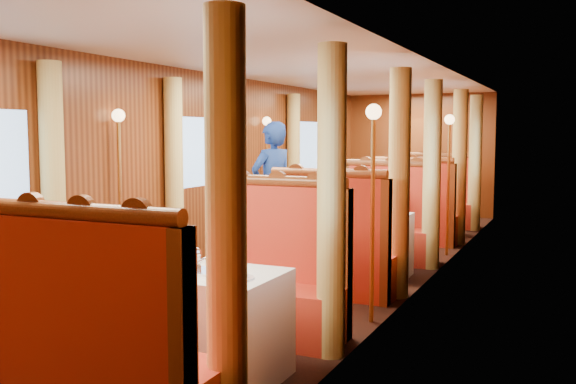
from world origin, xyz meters
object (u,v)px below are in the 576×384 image
Objects in this scene: banquette_far_fwd at (414,216)px; banquette_far_aft at (440,203)px; banquette_mid_fwd at (333,256)px; banquette_near_aft at (270,286)px; banquette_mid_aft at (387,229)px; fruit_plate at (237,276)px; banquette_near_fwd at (106,366)px; passenger at (383,207)px; table_near at (205,325)px; steward at (272,190)px; rose_vase_mid at (362,198)px; table_far at (428,212)px; tea_tray at (190,271)px; teapot_right at (190,264)px; table_mid at (363,245)px; rose_vase_far at (427,179)px; teapot_back at (195,261)px; teapot_left at (175,261)px.

banquette_far_aft is (0.00, 2.03, 0.00)m from banquette_far_fwd.
banquette_near_aft is at bearing -90.00° from banquette_mid_fwd.
banquette_mid_aft is 4.65m from fruit_plate.
banquette_near_fwd and banquette_mid_aft have the same top height.
passenger is at bearing -90.00° from banquette_far_fwd.
table_near is 0.78× the size of banquette_mid_aft.
banquette_mid_fwd is at bearing 96.92° from fruit_plate.
banquette_near_aft is at bearing -90.00° from banquette_far_fwd.
banquette_near_aft is 0.72× the size of steward.
banquette_far_aft reaches higher than table_near.
steward reaches higher than rose_vase_mid.
table_near is 0.78× the size of banquette_near_aft.
banquette_near_fwd reaches higher than table_near.
table_far is 1.02m from banquette_far_aft.
table_near and table_far have the same top height.
tea_tray is 2.03× the size of teapot_right.
banquette_far_aft is 0.72× the size of steward.
banquette_far_aft is at bearing 89.71° from rose_vase_mid.
banquette_far_aft is at bearing 90.00° from table_mid.
banquette_near_fwd is at bearing -90.00° from passenger.
table_far is at bearing -90.00° from banquette_far_aft.
banquette_mid_aft reaches higher than teapot_right.
table_near is 2.92× the size of rose_vase_far.
table_mid is at bearing -90.00° from banquette_mid_aft.
banquette_far_aft is 1.13m from rose_vase_far.
rose_vase_mid is (-0.34, 3.64, 0.16)m from fruit_plate.
table_far is at bearing 90.00° from table_mid.
banquette_far_aft is at bearing 90.00° from table_near.
rose_vase_mid is at bearing -89.97° from rose_vase_far.
table_mid is at bearing 90.00° from table_near.
table_near is at bearing -89.63° from rose_vase_mid.
rose_vase_far reaches higher than fruit_plate.
steward is at bearing 113.28° from fruit_plate.
table_mid and table_far have the same top height.
steward is at bearing -117.94° from table_far.
banquette_mid_aft is 3.50m from banquette_far_aft.
table_near is at bearing -90.00° from banquette_mid_aft.
steward is at bearing 104.21° from teapot_right.
passenger is (-0.00, -0.20, 0.32)m from banquette_mid_aft.
teapot_right is (-0.05, -4.62, 0.39)m from banquette_mid_aft.
fruit_plate is (0.32, -8.13, 0.35)m from banquette_far_aft.
teapot_back is at bearing -90.68° from banquette_far_aft.
table_far is 7.32× the size of teapot_back.
teapot_back is 4.35m from steward.
table_mid is 4.51m from banquette_far_aft.
banquette_mid_fwd is 3.72× the size of rose_vase_mid.
teapot_left reaches higher than table_near.
banquette_far_fwd is (0.00, 7.00, 0.00)m from banquette_near_fwd.
banquette_near_fwd reaches higher than teapot_back.
banquette_near_fwd is 1.01m from fruit_plate.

